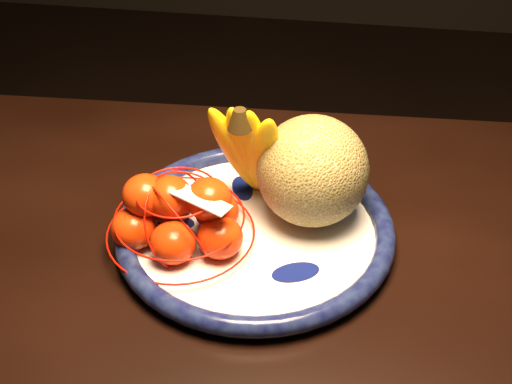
# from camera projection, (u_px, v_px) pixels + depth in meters

# --- Properties ---
(dining_table) EXTENTS (1.46, 0.91, 0.71)m
(dining_table) POSITION_uv_depth(u_px,v_px,m) (411.00, 349.00, 0.89)
(dining_table) COLOR black
(dining_table) RESTS_ON ground
(fruit_bowl) EXTENTS (0.36, 0.36, 0.03)m
(fruit_bowl) POSITION_uv_depth(u_px,v_px,m) (255.00, 230.00, 0.93)
(fruit_bowl) COLOR white
(fruit_bowl) RESTS_ON dining_table
(cantaloupe) EXTENTS (0.15, 0.15, 0.15)m
(cantaloupe) POSITION_uv_depth(u_px,v_px,m) (313.00, 171.00, 0.91)
(cantaloupe) COLOR olive
(cantaloupe) RESTS_ON fruit_bowl
(banana_bunch) EXTENTS (0.12, 0.12, 0.18)m
(banana_bunch) POSITION_uv_depth(u_px,v_px,m) (250.00, 147.00, 0.92)
(banana_bunch) COLOR #F0D300
(banana_bunch) RESTS_ON fruit_bowl
(mandarin_bag) EXTENTS (0.22, 0.22, 0.12)m
(mandarin_bag) POSITION_uv_depth(u_px,v_px,m) (180.00, 216.00, 0.89)
(mandarin_bag) COLOR #EA4013
(mandarin_bag) RESTS_ON fruit_bowl
(price_tag) EXTENTS (0.08, 0.05, 0.01)m
(price_tag) POSITION_uv_depth(u_px,v_px,m) (202.00, 200.00, 0.85)
(price_tag) COLOR white
(price_tag) RESTS_ON mandarin_bag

